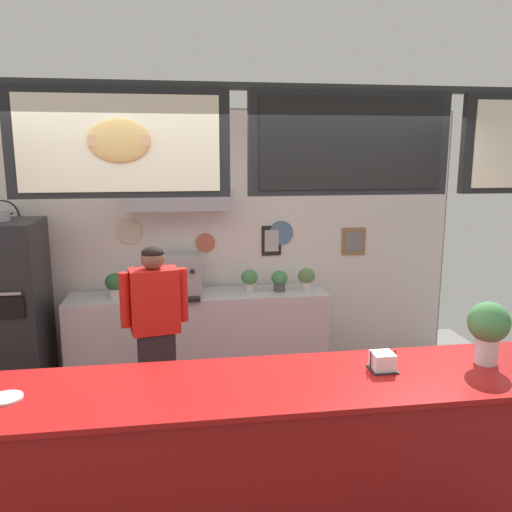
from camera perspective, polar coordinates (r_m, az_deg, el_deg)
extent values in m
cube|color=gray|center=(5.67, -5.10, 1.70)|extent=(5.35, 0.12, 2.75)
cube|color=white|center=(5.61, -5.06, 1.60)|extent=(5.31, 0.01, 2.71)
cylinder|color=black|center=(5.80, -25.77, 3.96)|extent=(0.31, 0.02, 0.31)
cylinder|color=white|center=(5.79, -25.80, 3.95)|extent=(0.29, 0.01, 0.29)
cube|color=black|center=(5.76, -25.34, 4.10)|extent=(0.11, 0.01, 0.04)
cylinder|color=beige|center=(5.58, -13.63, 2.64)|extent=(0.27, 0.02, 0.27)
cylinder|color=#C1664C|center=(5.59, -5.51, 1.43)|extent=(0.20, 0.02, 0.20)
cylinder|color=teal|center=(5.68, 2.75, 2.53)|extent=(0.26, 0.02, 0.26)
cube|color=black|center=(5.67, 1.69, 1.67)|extent=(0.21, 0.02, 0.32)
cube|color=#B9B9B9|center=(5.66, 1.71, 1.66)|extent=(0.15, 0.01, 0.23)
cube|color=#997047|center=(5.91, 10.56, 1.57)|extent=(0.27, 0.02, 0.31)
cube|color=slate|center=(5.90, 10.59, 1.55)|extent=(0.19, 0.01, 0.22)
cube|color=#A3A5AD|center=(5.34, -8.41, 6.10)|extent=(1.06, 0.41, 0.20)
cube|color=#A3A5AD|center=(5.40, -8.57, 11.23)|extent=(0.24, 0.24, 0.76)
cube|color=#2D2D2D|center=(2.89, -2.00, 17.94)|extent=(4.90, 0.04, 0.04)
cube|color=black|center=(2.84, -14.54, 11.72)|extent=(1.13, 0.05, 0.55)
cube|color=#F2E5C6|center=(2.81, -14.60, 11.72)|extent=(1.01, 0.01, 0.49)
ellipsoid|color=#DBAD60|center=(2.80, -14.64, 12.01)|extent=(0.32, 0.04, 0.22)
cube|color=tan|center=(2.79, -14.65, 12.01)|extent=(0.30, 0.01, 0.06)
cube|color=black|center=(2.98, 10.16, 11.86)|extent=(1.13, 0.05, 0.55)
cube|color=black|center=(2.95, 10.33, 11.86)|extent=(1.01, 0.01, 0.49)
cube|color=maroon|center=(3.19, -1.21, -22.72)|extent=(3.85, 0.71, 1.05)
cube|color=#B31515|center=(2.92, -1.26, -13.89)|extent=(3.92, 0.74, 0.03)
cube|color=silver|center=(5.51, -6.18, -8.58)|extent=(2.61, 0.53, 0.89)
cube|color=#9FA1A5|center=(5.61, -6.12, -11.32)|extent=(2.48, 0.49, 0.02)
cube|color=#232326|center=(5.44, -25.08, -5.43)|extent=(0.62, 0.71, 1.69)
cylinder|color=#A3A5AD|center=(5.27, -25.88, 3.97)|extent=(0.14, 0.14, 0.10)
cube|color=#232328|center=(4.42, -10.61, -13.68)|extent=(0.31, 0.25, 0.92)
cube|color=red|center=(4.17, -10.96, -4.76)|extent=(0.40, 0.28, 0.51)
cylinder|color=red|center=(4.20, -7.95, -4.19)|extent=(0.08, 0.08, 0.43)
cylinder|color=red|center=(4.14, -14.05, -4.65)|extent=(0.08, 0.08, 0.43)
sphere|color=brown|center=(4.10, -11.14, -0.25)|extent=(0.18, 0.18, 0.18)
ellipsoid|color=black|center=(4.09, -11.16, 0.32)|extent=(0.17, 0.17, 0.10)
cube|color=#A3A5AD|center=(5.30, -8.42, -2.06)|extent=(0.45, 0.39, 0.41)
cylinder|color=#4C4C51|center=(5.09, -9.40, -2.90)|extent=(0.06, 0.06, 0.06)
cube|color=black|center=(5.12, -8.34, -4.70)|extent=(0.40, 0.10, 0.04)
sphere|color=black|center=(5.08, -6.92, -1.67)|extent=(0.04, 0.04, 0.04)
cylinder|color=beige|center=(5.49, 5.48, -3.25)|extent=(0.11, 0.11, 0.09)
ellipsoid|color=#5B844C|center=(5.47, 5.50, -2.16)|extent=(0.18, 0.18, 0.16)
cylinder|color=#4C4C51|center=(5.45, 2.54, -3.40)|extent=(0.12, 0.12, 0.08)
ellipsoid|color=#47894C|center=(5.42, 2.55, -2.39)|extent=(0.17, 0.17, 0.15)
cylinder|color=beige|center=(5.40, -0.70, -3.43)|extent=(0.09, 0.09, 0.10)
ellipsoid|color=#47894C|center=(5.38, -0.70, -2.31)|extent=(0.17, 0.17, 0.16)
cylinder|color=beige|center=(5.38, -15.01, -3.91)|extent=(0.13, 0.13, 0.09)
ellipsoid|color=#2D6638|center=(5.35, -15.07, -2.73)|extent=(0.19, 0.19, 0.17)
cube|color=#262628|center=(3.16, 13.54, -11.85)|extent=(0.14, 0.14, 0.01)
cylinder|color=#262628|center=(3.11, 12.32, -11.06)|extent=(0.01, 0.01, 0.12)
cylinder|color=#262628|center=(3.16, 14.82, -10.80)|extent=(0.01, 0.01, 0.12)
cube|color=white|center=(3.14, 13.58, -11.03)|extent=(0.12, 0.12, 0.10)
cylinder|color=silver|center=(3.42, 23.73, -9.26)|extent=(0.13, 0.13, 0.17)
cylinder|color=gray|center=(3.44, 23.66, -10.11)|extent=(0.12, 0.12, 0.05)
ellipsoid|color=#47894C|center=(3.37, 23.96, -6.58)|extent=(0.24, 0.24, 0.24)
cylinder|color=white|center=(3.02, -25.51, -13.74)|extent=(0.17, 0.17, 0.01)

